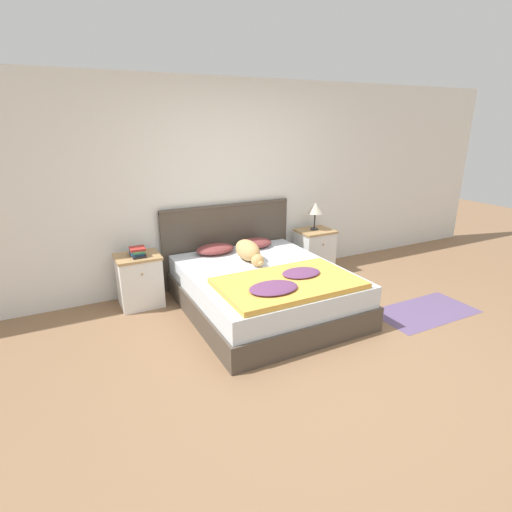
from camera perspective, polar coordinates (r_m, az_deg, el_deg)
ground_plane at (r=3.88m, az=9.63°, el=-13.40°), size 16.00×16.00×0.00m
wall_back at (r=5.20m, az=-3.79°, el=10.16°), size 9.00×0.06×2.55m
bed at (r=4.51m, az=1.15°, el=-4.90°), size 1.68×1.98×0.49m
headboard at (r=5.27m, az=-4.05°, el=2.10°), size 1.76×0.06×1.04m
nightstand_left at (r=4.79m, az=-16.29°, el=-3.37°), size 0.49×0.43×0.61m
nightstand_right at (r=5.70m, az=8.32°, el=0.76°), size 0.49×0.43×0.61m
pillow_left at (r=4.96m, az=-5.86°, el=1.01°), size 0.48×0.32×0.12m
pillow_right at (r=5.17m, az=-0.28°, el=1.85°), size 0.48×0.32×0.12m
quilt at (r=3.98m, az=4.56°, el=-3.84°), size 1.39×0.87×0.10m
dog at (r=4.68m, az=-1.05°, el=0.67°), size 0.24×0.65×0.24m
book_stack at (r=4.66m, az=-16.60°, el=0.58°), size 0.17×0.24×0.10m
table_lamp at (r=5.57m, az=8.46°, el=6.72°), size 0.22×0.22×0.39m
rug at (r=4.94m, az=22.98°, el=-7.31°), size 1.17×0.62×0.00m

